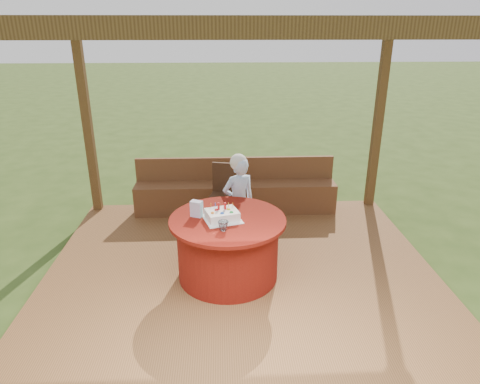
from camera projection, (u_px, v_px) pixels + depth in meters
name	position (u px, v px, depth m)	size (l,w,h in m)	color
ground	(241.00, 279.00, 5.04)	(60.00, 60.00, 0.00)	#2D4316
deck	(241.00, 274.00, 5.01)	(4.50, 4.00, 0.12)	brown
pergola	(241.00, 67.00, 4.15)	(4.50, 4.00, 2.72)	brown
bench	(236.00, 194.00, 6.49)	(3.00, 0.42, 0.80)	brown
table	(228.00, 247.00, 4.75)	(1.27, 1.27, 0.72)	maroon
chair	(227.00, 193.00, 5.91)	(0.53, 0.53, 0.89)	#3B2212
elderly_woman	(239.00, 200.00, 5.38)	(0.50, 0.42, 1.21)	#A8CBFA
birthday_cake	(222.00, 215.00, 4.58)	(0.47, 0.47, 0.17)	white
gift_bag	(197.00, 209.00, 4.64)	(0.12, 0.08, 0.18)	#F09BDB
drinking_glass	(223.00, 226.00, 4.34)	(0.11, 0.11, 0.10)	white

